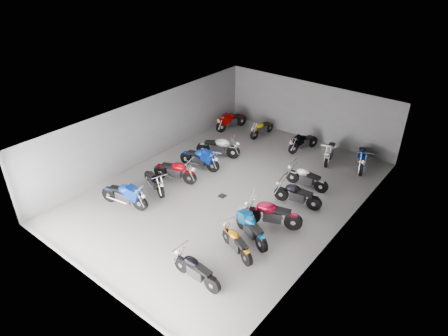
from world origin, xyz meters
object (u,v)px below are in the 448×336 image
Objects in this scene: motorcycle_left_f at (219,147)px; motorcycle_right_b at (236,242)px; motorcycle_right_a at (196,270)px; motorcycle_right_c at (251,228)px; motorcycle_left_b at (125,195)px; motorcycle_right_e at (297,195)px; motorcycle_back_b at (262,128)px; motorcycle_left_e at (200,158)px; motorcycle_right_d at (272,214)px; motorcycle_back_e at (330,152)px; motorcycle_back_f at (362,158)px; motorcycle_left_c at (154,181)px; motorcycle_right_f at (306,178)px; motorcycle_left_d at (175,171)px; motorcycle_back_a at (231,121)px; motorcycle_back_d at (303,142)px; drain_grate at (222,196)px.

motorcycle_right_b is (5.05, -5.21, -0.09)m from motorcycle_left_f.
motorcycle_right_c is (0.16, 2.85, 0.02)m from motorcycle_right_a.
motorcycle_right_e is (5.55, 4.51, -0.04)m from motorcycle_left_b.
motorcycle_left_e is at bearing 91.90° from motorcycle_back_b.
motorcycle_right_d reaches higher than motorcycle_back_e.
motorcycle_right_c is 0.94× the size of motorcycle_back_f.
motorcycle_left_c is at bearing -13.44° from motorcycle_left_e.
motorcycle_right_d reaches higher than motorcycle_right_a.
motorcycle_right_e is (0.20, 3.94, 0.04)m from motorcycle_right_b.
motorcycle_back_e is 1.55m from motorcycle_back_f.
motorcycle_left_f is 1.05× the size of motorcycle_right_f.
motorcycle_back_e is at bearing 99.23° from motorcycle_left_f.
motorcycle_back_b is at bearing 161.13° from motorcycle_left_d.
motorcycle_right_f is at bearing 107.87° from motorcycle_left_d.
motorcycle_back_a reaches higher than motorcycle_right_f.
motorcycle_left_c is 0.88× the size of motorcycle_left_f.
motorcycle_right_a is at bearing 176.82° from motorcycle_right_f.
motorcycle_right_c reaches higher than motorcycle_back_b.
motorcycle_back_f is at bearing 159.11° from motorcycle_left_c.
motorcycle_left_d reaches higher than motorcycle_back_b.
motorcycle_back_a is (-1.39, 7.33, 0.05)m from motorcycle_left_c.
motorcycle_left_b reaches higher than motorcycle_right_e.
motorcycle_right_c is 0.97× the size of motorcycle_right_f.
motorcycle_back_e reaches higher than motorcycle_right_b.
motorcycle_back_d is at bearing 145.85° from motorcycle_left_b.
motorcycle_right_e is at bearing 51.52° from motorcycle_left_f.
motorcycle_left_d is 1.18× the size of motorcycle_right_b.
motorcycle_left_f reaches higher than motorcycle_left_b.
motorcycle_back_d is (2.99, 4.77, -0.06)m from motorcycle_left_e.
motorcycle_left_d is 3.05m from motorcycle_left_f.
motorcycle_left_c is 0.93× the size of motorcycle_right_f.
motorcycle_back_a reaches higher than motorcycle_back_e.
motorcycle_left_b is 1.03× the size of motorcycle_left_d.
motorcycle_right_a is 0.91× the size of motorcycle_right_d.
motorcycle_back_d reaches higher than drain_grate.
motorcycle_back_e is (-0.38, 7.38, -0.01)m from motorcycle_right_c.
motorcycle_right_f is (2.48, 2.90, 0.48)m from drain_grate.
motorcycle_left_f is 4.47m from motorcycle_back_d.
motorcycle_left_d is at bearing 98.89° from motorcycle_right_e.
motorcycle_right_b is at bearing 77.93° from motorcycle_back_e.
motorcycle_left_c is 7.68m from motorcycle_back_b.
motorcycle_back_b is (-4.85, 6.55, -0.10)m from motorcycle_right_d.
motorcycle_back_e reaches higher than motorcycle_left_c.
motorcycle_right_d is at bearing 150.97° from motorcycle_back_a.
motorcycle_left_e is 1.10× the size of motorcycle_right_a.
motorcycle_right_e is 1.51m from motorcycle_right_f.
motorcycle_right_d reaches higher than motorcycle_left_e.
motorcycle_left_b reaches higher than motorcycle_back_e.
motorcycle_right_a is at bearing 135.72° from motorcycle_back_a.
motorcycle_back_d is 0.90× the size of motorcycle_back_f.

